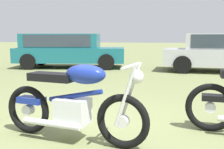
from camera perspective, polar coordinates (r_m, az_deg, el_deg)
name	(u,v)px	position (r m, az deg, el deg)	size (l,w,h in m)	color
ground_plane	(82,131)	(3.81, -6.51, -11.92)	(120.00, 120.00, 0.00)	olive
motorcycle_blue	(73,103)	(3.35, -8.33, -6.00)	(1.99, 0.70, 1.02)	black
car_teal	(66,48)	(11.55, -9.79, 5.62)	(4.75, 2.46, 1.43)	#19606B
car_silver	(220,51)	(10.70, 22.17, 4.77)	(4.31, 2.18, 1.43)	#B2B5BA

